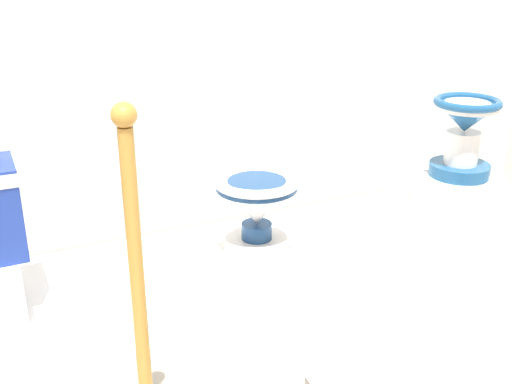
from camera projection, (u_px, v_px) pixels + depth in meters
The scene contains 6 objects.
display_platform at pixel (254, 267), 2.84m from camera, with size 3.43×0.90×0.09m, color white.
plinth_block_central_ornate at pixel (257, 258), 2.76m from camera, with size 0.28×0.29×0.07m, color white.
antique_toilet_central_ornate at pixel (257, 203), 2.66m from camera, with size 0.37×0.37×0.35m.
plinth_block_broad_patterned at pixel (456, 196), 3.24m from camera, with size 0.33×0.29×0.22m, color white.
antique_toilet_broad_patterned at pixel (464, 128), 3.11m from camera, with size 0.33×0.33×0.40m.
stanchion_post_near_left at pixel (144, 359), 1.72m from camera, with size 0.24×0.24×1.07m.
Camera 1 is at (0.95, 0.22, 1.41)m, focal length 43.59 mm.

